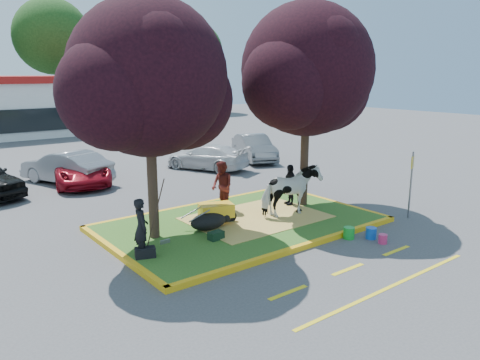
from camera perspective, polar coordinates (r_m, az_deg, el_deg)
ground at (r=14.67m, az=0.19°, el=-5.61°), size 90.00×90.00×0.00m
median_island at (r=14.64m, az=0.19°, el=-5.33°), size 8.00×5.00×0.15m
curb_near at (r=12.83m, az=7.38°, el=-8.15°), size 8.30×0.16×0.15m
curb_far at (r=16.66m, az=-5.29°, el=-3.10°), size 8.30×0.16×0.15m
curb_left at (r=12.70m, az=-14.65°, el=-8.71°), size 0.16×5.30×0.15m
curb_right at (r=17.35m, az=10.88°, el=-2.63°), size 0.16×5.30×0.15m
straw_bedding at (r=14.98m, az=2.01°, el=-4.59°), size 4.20×3.00×0.01m
tree_purple_left at (r=12.72m, az=-11.00°, el=11.33°), size 5.06×4.20×6.51m
tree_purple_right at (r=15.99m, az=8.27°, el=12.45°), size 5.30×4.40×6.82m
fire_lane_stripe_a at (r=10.51m, az=5.87°, el=-13.49°), size 1.10×0.12×0.01m
fire_lane_stripe_b at (r=11.86m, az=13.01°, el=-10.57°), size 1.10×0.12×0.01m
fire_lane_stripe_c at (r=13.38m, az=18.51°, el=-8.17°), size 1.10×0.12×0.01m
fire_lane_long at (r=11.22m, az=17.85°, el=-12.29°), size 6.00×0.10×0.01m
retail_building at (r=40.41m, az=-22.87°, el=8.56°), size 20.40×8.40×4.40m
cow at (r=15.03m, az=6.20°, el=-1.35°), size 2.05×1.12×1.65m
calf at (r=13.83m, az=-3.85°, el=-5.02°), size 1.25×0.79×0.51m
handler at (r=11.99m, az=-11.94°, el=-5.67°), size 0.46×0.61×1.50m
visitor_a at (r=15.56m, az=-2.21°, el=-0.75°), size 0.68×0.85×1.66m
visitor_b at (r=16.32m, az=6.11°, el=-0.58°), size 0.60×0.91×1.44m
wheelbarrow at (r=14.12m, az=-2.88°, el=-3.75°), size 1.79×0.86×0.68m
gear_bag_dark at (r=12.07m, az=-11.48°, el=-8.65°), size 0.57×0.43×0.26m
gear_bag_green at (r=13.07m, az=-2.95°, el=-6.77°), size 0.45×0.30×0.23m
sign_post at (r=16.11m, az=20.16°, el=0.24°), size 0.30×0.14×2.21m
bucket_green at (r=13.88m, az=13.14°, el=-6.31°), size 0.42×0.42×0.34m
bucket_pink at (r=13.77m, az=17.01°, el=-6.88°), size 0.32×0.32×0.26m
bucket_blue at (r=14.05m, az=15.69°, el=-6.25°), size 0.32×0.32×0.33m
car_silver at (r=21.39m, az=-20.42°, el=1.49°), size 3.04×4.57×1.42m
car_red at (r=21.20m, az=-19.08°, el=1.31°), size 2.96×4.94×1.28m
car_white at (r=23.08m, az=-4.06°, el=2.82°), size 3.30×4.55×1.22m
car_grey at (r=25.40m, az=1.73°, el=3.96°), size 2.93×4.43×1.38m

